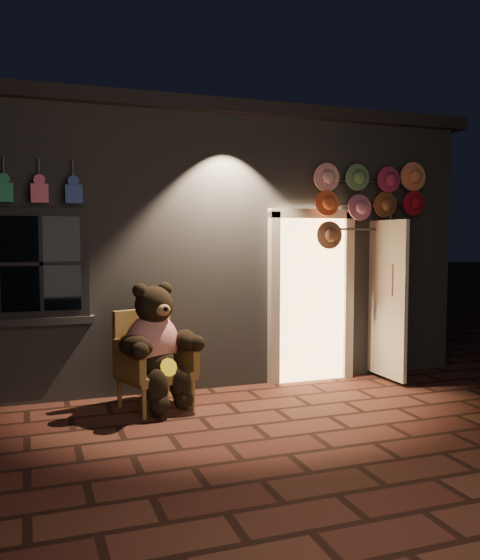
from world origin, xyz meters
name	(u,v)px	position (x,y,z in m)	size (l,w,h in m)	color
ground	(253,425)	(0.00, 0.00, 0.00)	(60.00, 60.00, 0.00)	brown
shop_building	(163,243)	(0.00, 3.99, 1.74)	(7.30, 5.95, 3.51)	slate
wicker_armchair	(152,359)	(-0.80, 0.98, 0.52)	(0.87, 0.83, 1.04)	olive
teddy_bear	(156,345)	(-0.77, 0.84, 0.69)	(0.91, 0.84, 1.32)	red
hat_rack	(369,199)	(2.06, 1.28, 2.32)	(1.57, 0.22, 2.77)	#59595E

